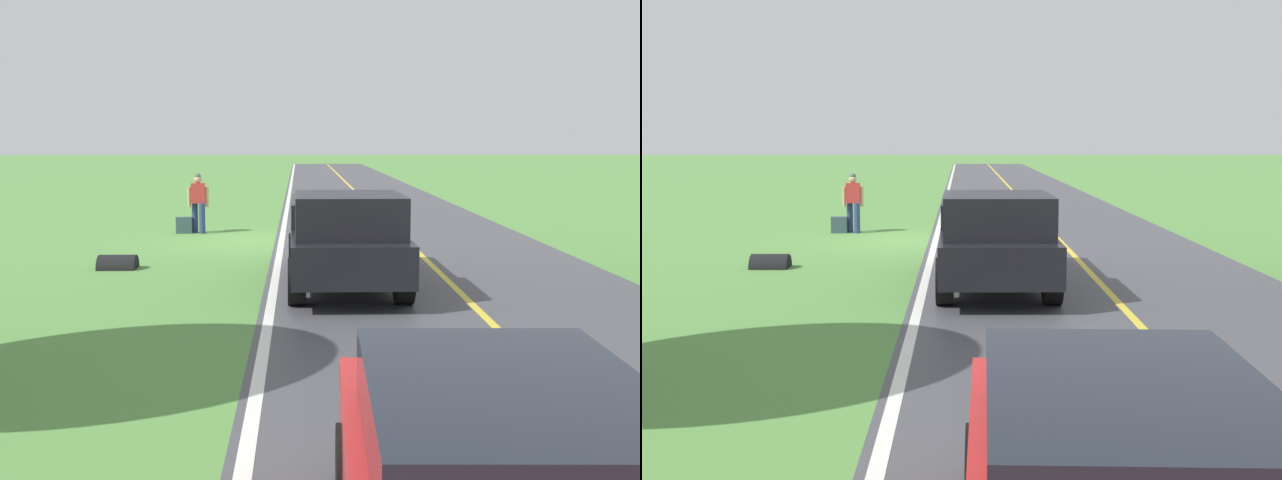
{
  "view_description": "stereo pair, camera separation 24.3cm",
  "coord_description": "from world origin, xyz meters",
  "views": [
    {
      "loc": [
        -1.28,
        20.77,
        2.8
      ],
      "look_at": [
        -1.52,
        11.79,
        1.6
      ],
      "focal_mm": 43.38,
      "sensor_mm": 36.0,
      "label": 1
    },
    {
      "loc": [
        -1.52,
        20.77,
        2.8
      ],
      "look_at": [
        -1.52,
        11.79,
        1.6
      ],
      "focal_mm": 43.38,
      "sensor_mm": 36.0,
      "label": 2
    }
  ],
  "objects": [
    {
      "name": "ground_plane",
      "position": [
        0.0,
        0.0,
        0.0
      ],
      "size": [
        200.0,
        200.0,
        0.0
      ],
      "primitive_type": "plane",
      "color": "#568E42"
    },
    {
      "name": "road_surface",
      "position": [
        -4.19,
        0.0,
        0.0
      ],
      "size": [
        7.12,
        120.0,
        0.0
      ],
      "primitive_type": "cube",
      "color": "#47474C",
      "rests_on": "ground"
    },
    {
      "name": "lane_edge_line",
      "position": [
        -0.8,
        0.0,
        0.01
      ],
      "size": [
        0.16,
        117.6,
        0.0
      ],
      "primitive_type": "cube",
      "color": "silver",
      "rests_on": "ground"
    },
    {
      "name": "lane_centre_line",
      "position": [
        -4.19,
        0.0,
        0.01
      ],
      "size": [
        0.14,
        117.6,
        0.0
      ],
      "primitive_type": "cube",
      "color": "gold",
      "rests_on": "ground"
    },
    {
      "name": "hitchhiker_walking",
      "position": [
        1.67,
        -1.82,
        0.98
      ],
      "size": [
        0.62,
        0.51,
        1.75
      ],
      "color": "navy",
      "rests_on": "ground"
    },
    {
      "name": "suitcase_carried",
      "position": [
        2.08,
        -1.7,
        0.24
      ],
      "size": [
        0.47,
        0.24,
        0.48
      ],
      "primitive_type": "cube",
      "rotation": [
        0.0,
        0.0,
        1.65
      ],
      "color": "#384C56",
      "rests_on": "ground"
    },
    {
      "name": "pickup_truck_passing",
      "position": [
        -2.13,
        6.62,
        0.97
      ],
      "size": [
        2.14,
        5.42,
        1.82
      ],
      "color": "black",
      "rests_on": "ground"
    },
    {
      "name": "drainage_culvert",
      "position": [
        2.6,
        4.37,
        0.0
      ],
      "size": [
        0.8,
        0.6,
        0.6
      ],
      "primitive_type": "cylinder",
      "rotation": [
        0.0,
        1.57,
        0.0
      ],
      "color": "black",
      "rests_on": "ground"
    }
  ]
}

